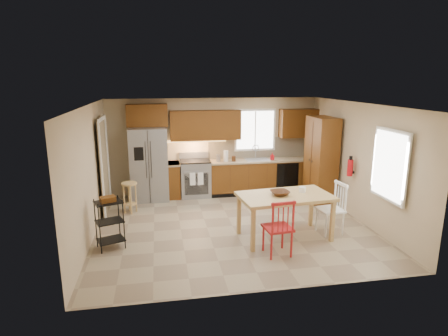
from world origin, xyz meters
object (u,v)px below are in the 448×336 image
Objects in this scene: table_bowl at (280,195)px; utility_cart at (110,224)px; table_jar at (302,191)px; bar_stool at (130,198)px; pantry at (321,160)px; fire_extinguisher at (350,168)px; chair_red at (278,227)px; refrigerator at (149,164)px; dining_table at (284,217)px; chair_white at (330,209)px; soap_bottle at (272,156)px; range_stove at (195,179)px.

utility_cart reaches higher than table_bowl.
bar_stool is (-3.38, 1.82, -0.53)m from table_jar.
pantry reaches higher than utility_cart.
pantry reaches higher than fire_extinguisher.
refrigerator is at bearing 116.66° from chair_red.
dining_table is 1.70× the size of chair_white.
refrigerator is 5.20× the size of table_bowl.
dining_table is at bearing -102.30° from soap_bottle.
pantry is at bearing -23.72° from chair_white.
table_jar is (-0.57, 0.06, 0.38)m from chair_white.
pantry is 2.07× the size of chair_white.
dining_table is 3.57m from bar_stool.
bar_stool is at bearing 62.22° from utility_cart.
bar_stool is (-3.62, -0.91, -0.64)m from soap_bottle.
chair_white is at bearing -21.41° from utility_cart.
fire_extinguisher is 2.09m from dining_table.
utility_cart is at bearing 179.98° from table_jar.
refrigerator reaches higher than dining_table.
pantry is 2.07× the size of chair_red.
table_bowl is at bearing -104.36° from soap_bottle.
soap_bottle is 2.96m from dining_table.
pantry is 1.22× the size of dining_table.
fire_extinguisher reaches higher than chair_red.
dining_table is (2.56, -2.86, -0.49)m from refrigerator.
fire_extinguisher reaches higher than chair_white.
table_jar is at bearing -46.23° from bar_stool.
table_jar reaches higher than dining_table.
pantry is 1.07m from fire_extinguisher.
fire_extinguisher reaches higher than dining_table.
bar_stool is (-0.44, -0.93, -0.56)m from refrigerator.
dining_table is 0.45m from table_bowl.
chair_white is at bearing -38.65° from refrigerator.
fire_extinguisher is at bearing -11.79° from utility_cart.
utility_cart is (-2.88, 0.76, -0.05)m from chair_red.
table_bowl reaches higher than bar_stool.
fire_extinguisher is (1.15, -1.95, 0.10)m from soap_bottle.
refrigerator is at bearing 45.78° from chair_white.
refrigerator reaches higher than table_bowl.
bar_stool is at bearing -148.04° from range_stove.
chair_red is 1.00× the size of chair_white.
table_bowl is 2.14× the size of table_jar.
range_stove is 1.30× the size of bar_stool.
chair_red is (-0.97, -3.48, -0.49)m from soap_bottle.
refrigerator is 4.17m from chair_red.
pantry is at bearing -43.45° from soap_bottle.
chair_red is (-2.12, -1.53, -0.59)m from fire_extinguisher.
chair_red reaches higher than range_stove.
chair_white reaches higher than utility_cart.
chair_red is 1.12m from table_jar.
range_stove is at bearing 177.60° from soap_bottle.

